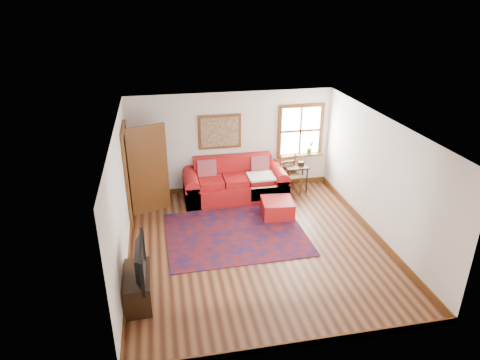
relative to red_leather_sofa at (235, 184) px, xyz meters
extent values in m
plane|color=#3B1C0F|center=(0.01, -2.27, -0.32)|extent=(5.50, 5.50, 0.00)
cube|color=silver|center=(0.01, 0.48, 0.93)|extent=(5.00, 0.04, 2.50)
cube|color=silver|center=(0.01, -5.02, 0.93)|extent=(5.00, 0.04, 2.50)
cube|color=silver|center=(-2.49, -2.27, 0.93)|extent=(0.04, 5.50, 2.50)
cube|color=silver|center=(2.51, -2.27, 0.93)|extent=(0.04, 5.50, 2.50)
cube|color=white|center=(0.01, -2.27, 2.18)|extent=(5.00, 5.50, 0.04)
cube|color=#5F3314|center=(0.01, 0.46, -0.26)|extent=(5.00, 0.03, 0.12)
cube|color=#5F3314|center=(-2.47, -2.27, -0.26)|extent=(0.03, 5.50, 0.12)
cube|color=#5F3314|center=(2.50, -2.27, -0.26)|extent=(0.03, 5.50, 0.12)
cube|color=white|center=(1.76, 0.46, 1.13)|extent=(1.00, 0.02, 1.20)
cube|color=#5F3314|center=(1.76, 0.45, 1.77)|extent=(1.18, 0.06, 0.09)
cube|color=#5F3314|center=(1.76, 0.45, 0.48)|extent=(1.18, 0.06, 0.09)
cube|color=#5F3314|center=(1.22, 0.45, 1.13)|extent=(0.09, 0.06, 1.20)
cube|color=#5F3314|center=(2.31, 0.45, 1.13)|extent=(0.09, 0.06, 1.20)
cube|color=#5F3314|center=(1.76, 0.45, 1.13)|extent=(1.00, 0.04, 0.05)
cube|color=#5F3314|center=(1.76, 0.38, 0.51)|extent=(1.15, 0.20, 0.04)
imported|color=#3A6B25|center=(2.01, 0.36, 0.69)|extent=(0.18, 0.15, 0.33)
cube|color=black|center=(-2.48, -0.67, 0.70)|extent=(0.02, 0.90, 2.05)
cube|color=#5F3314|center=(-2.45, -1.17, 0.70)|extent=(0.06, 0.09, 2.05)
cube|color=#5F3314|center=(-2.45, -0.18, 0.70)|extent=(0.06, 0.09, 2.05)
cube|color=#5F3314|center=(-2.45, -0.67, 1.77)|extent=(0.06, 1.08, 0.09)
cube|color=#5F3314|center=(-2.02, -0.37, 0.70)|extent=(0.86, 0.35, 2.05)
cube|color=silver|center=(-2.02, -0.37, 0.81)|extent=(0.56, 0.22, 1.33)
cube|color=#5F3314|center=(-0.29, 0.45, 1.23)|extent=(1.05, 0.04, 0.85)
cube|color=tan|center=(-0.29, 0.42, 1.23)|extent=(0.92, 0.03, 0.72)
cube|color=#61110D|center=(-0.31, -1.77, -0.31)|extent=(2.91, 2.35, 0.02)
cube|color=#A91518|center=(0.00, -0.06, -0.11)|extent=(2.48, 1.03, 0.43)
cube|color=#A91518|center=(0.00, 0.31, 0.38)|extent=(1.93, 0.28, 0.54)
cube|color=#A91518|center=(-1.07, -0.06, -0.05)|extent=(0.35, 1.03, 0.54)
cube|color=#A91518|center=(1.06, -0.06, -0.05)|extent=(0.35, 1.03, 0.54)
cube|color=#C75B1C|center=(-0.66, 0.13, 0.41)|extent=(0.45, 0.22, 0.47)
cube|color=#C75B1C|center=(0.65, 0.13, 0.41)|extent=(0.45, 0.22, 0.47)
cube|color=silver|center=(0.59, -0.26, 0.28)|extent=(0.63, 0.56, 0.04)
cube|color=#A91518|center=(0.75, -1.17, -0.13)|extent=(0.74, 0.74, 0.39)
cube|color=black|center=(1.57, 0.03, 0.34)|extent=(0.57, 0.43, 0.04)
cylinder|color=black|center=(1.33, -0.14, 0.00)|extent=(0.04, 0.04, 0.64)
cylinder|color=black|center=(1.80, -0.14, 0.00)|extent=(0.04, 0.04, 0.64)
cylinder|color=black|center=(1.33, 0.21, 0.00)|extent=(0.04, 0.04, 0.64)
cylinder|color=black|center=(1.80, 0.21, 0.00)|extent=(0.04, 0.04, 0.64)
cube|color=tan|center=(1.39, -0.07, 0.17)|extent=(0.53, 0.51, 0.04)
cylinder|color=#5F3314|center=(1.22, -0.30, -0.09)|extent=(0.04, 0.04, 0.47)
cylinder|color=#5F3314|center=(1.62, -0.23, -0.09)|extent=(0.04, 0.04, 0.47)
cylinder|color=#5F3314|center=(1.16, 0.08, 0.17)|extent=(0.04, 0.04, 0.99)
cylinder|color=#5F3314|center=(1.56, 0.15, 0.17)|extent=(0.04, 0.04, 0.99)
cube|color=#5F3314|center=(1.36, 0.11, 0.44)|extent=(0.40, 0.10, 0.30)
cube|color=black|center=(-2.26, -3.52, -0.06)|extent=(0.43, 0.95, 0.52)
imported|color=black|center=(-2.24, -3.61, 0.50)|extent=(0.14, 1.04, 0.60)
cylinder|color=silver|center=(-2.21, -3.12, 0.29)|extent=(0.12, 0.12, 0.18)
cylinder|color=#FFA53F|center=(-2.21, -3.12, 0.26)|extent=(0.07, 0.07, 0.12)
camera|label=1|loc=(-1.71, -9.37, 4.36)|focal=32.00mm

